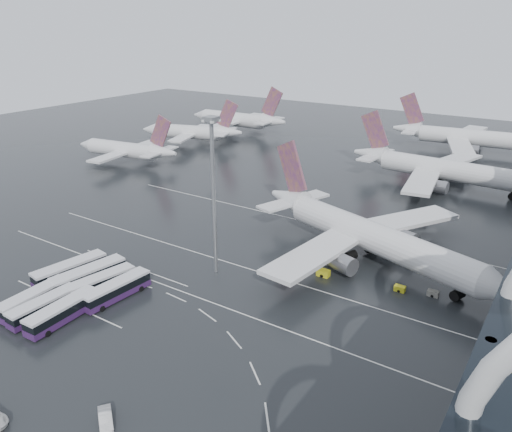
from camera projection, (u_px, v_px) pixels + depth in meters
The scene contains 24 objects.
ground at pixel (232, 302), 86.66m from camera, with size 420.00×420.00×0.00m, color black.
lane_marking_near at pixel (225, 307), 85.11m from camera, with size 120.00×0.25×0.01m, color silver.
lane_marking_mid at pixel (268, 275), 95.98m from camera, with size 120.00×0.25×0.01m, color silver.
lane_marking_far at pixel (331, 228), 117.71m from camera, with size 120.00×0.25×0.01m, color silver.
bus_bay_line_south at pixel (66, 302), 86.56m from camera, with size 28.00×0.25×0.01m, color silver.
bus_bay_line_north at pixel (134, 267), 98.98m from camera, with size 28.00×0.25×0.01m, color silver.
airliner_main at pixel (367, 236), 100.66m from camera, with size 59.36×51.45×20.61m.
airliner_gate_b at pixel (442, 170), 145.38m from camera, with size 58.10×52.17×20.18m.
airliner_gate_c at pixel (468, 138), 184.61m from camera, with size 57.27×52.54×20.39m.
jet_remote_west at pixel (128, 150), 169.11m from camera, with size 40.67×32.84×17.69m.
jet_remote_mid at pixel (193, 132), 195.55m from camera, with size 41.02×33.34×18.14m.
jet_remote_far at pixel (239, 120), 216.75m from camera, with size 46.95×37.79×20.50m.
bus_row_near_a at pixel (70, 270), 93.71m from camera, with size 5.28×14.29×3.44m.
bus_row_near_b at pixel (89, 275), 91.88m from camera, with size 5.36×14.23×3.42m.
bus_row_near_c at pixel (101, 282), 89.77m from camera, with size 5.13×12.89×3.10m.
bus_row_near_d at pixel (116, 289), 87.21m from camera, with size 3.88×13.32×3.24m.
bus_row_far_a at pixel (34, 299), 84.40m from camera, with size 3.54×13.00×3.17m.
bus_row_far_b at pixel (44, 306), 82.30m from camera, with size 3.14×12.33×3.02m.
bus_row_far_c at pixel (63, 311), 80.64m from camera, with size 3.57×13.20×3.22m.
van_curve_c at pixel (106, 419), 60.29m from camera, with size 1.57×4.51×1.49m, color silver.
floodlight_mast at pixel (213, 178), 90.36m from camera, with size 2.31×2.31×30.17m.
gse_cart_belly_a at pixel (400, 289), 90.02m from camera, with size 1.94×1.15×1.06m, color gold.
gse_cart_belly_c at pixel (323, 273), 95.32m from camera, with size 2.42×1.43×1.32m, color gold.
gse_cart_belly_d at pixel (433, 293), 88.41m from camera, with size 1.95×1.15×1.07m, color slate.
Camera 1 is at (44.98, -60.35, 45.69)m, focal length 35.00 mm.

